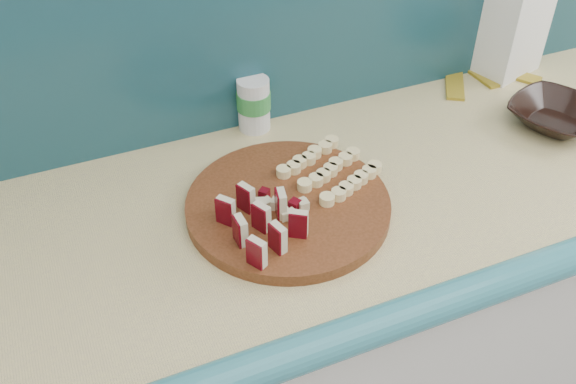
# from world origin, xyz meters

# --- Properties ---
(kitchen_counter) EXTENTS (2.20, 0.63, 0.91)m
(kitchen_counter) POSITION_xyz_m (0.10, 1.50, 0.46)
(kitchen_counter) COLOR silver
(kitchen_counter) RESTS_ON ground
(cutting_board) EXTENTS (0.47, 0.47, 0.02)m
(cutting_board) POSITION_xyz_m (-0.22, 1.49, 0.92)
(cutting_board) COLOR #41220E
(cutting_board) RESTS_ON kitchen_counter
(apple_wedges) EXTENTS (0.13, 0.17, 0.05)m
(apple_wedges) POSITION_xyz_m (-0.30, 1.43, 0.96)
(apple_wedges) COLOR beige
(apple_wedges) RESTS_ON cutting_board
(apple_chunks) EXTENTS (0.06, 0.06, 0.02)m
(apple_chunks) POSITION_xyz_m (-0.24, 1.48, 0.94)
(apple_chunks) COLOR beige
(apple_chunks) RESTS_ON cutting_board
(banana_slices) EXTENTS (0.19, 0.18, 0.02)m
(banana_slices) POSITION_xyz_m (-0.12, 1.53, 0.94)
(banana_slices) COLOR #F2DC94
(banana_slices) RESTS_ON cutting_board
(brown_bowl) EXTENTS (0.24, 0.24, 0.05)m
(brown_bowl) POSITION_xyz_m (0.40, 1.52, 0.93)
(brown_bowl) COLOR black
(brown_bowl) RESTS_ON kitchen_counter
(flour_bag) EXTENTS (0.17, 0.14, 0.25)m
(flour_bag) POSITION_xyz_m (0.45, 1.76, 1.03)
(flour_bag) COLOR white
(flour_bag) RESTS_ON kitchen_counter
(canister) EXTENTS (0.07, 0.07, 0.11)m
(canister) POSITION_xyz_m (-0.19, 1.76, 0.97)
(canister) COLOR silver
(canister) RESTS_ON kitchen_counter
(banana_peel) EXTENTS (0.26, 0.21, 0.01)m
(banana_peel) POSITION_xyz_m (0.38, 1.76, 0.91)
(banana_peel) COLOR gold
(banana_peel) RESTS_ON kitchen_counter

